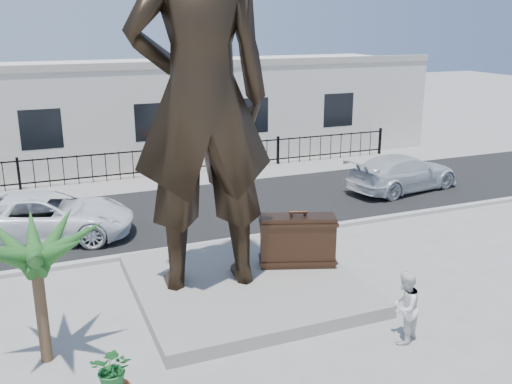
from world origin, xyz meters
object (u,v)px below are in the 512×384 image
statue (201,98)px  suitcase (298,241)px  tourist (404,307)px  car_white (47,216)px

statue → suitcase: statue is taller
statue → suitcase: (2.46, 0.01, -3.74)m
statue → tourist: bearing=136.9°
statue → car_white: (-3.33, 5.19, -3.99)m
car_white → tourist: bearing=-129.1°
suitcase → tourist: (0.60, -3.66, -0.19)m
car_white → suitcase: bearing=-116.8°
car_white → statue: bearing=-132.3°
suitcase → tourist: size_ratio=1.22×
statue → tourist: (3.06, -3.65, -3.93)m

